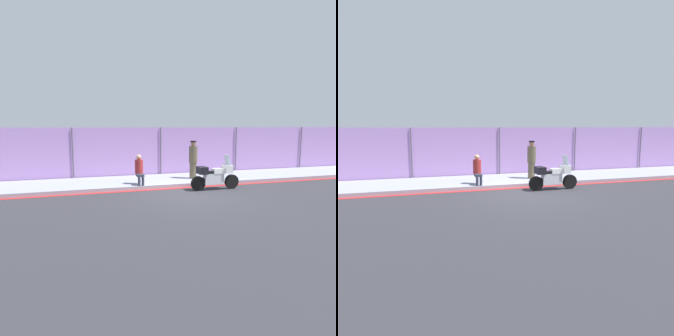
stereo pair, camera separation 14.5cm
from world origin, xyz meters
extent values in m
plane|color=#2D2D33|center=(0.00, 0.00, 0.00)|extent=(120.00, 120.00, 0.00)
cube|color=#8E93A3|center=(0.00, 2.78, 0.08)|extent=(32.59, 2.89, 0.16)
cube|color=red|center=(0.00, 1.24, 0.00)|extent=(32.59, 0.18, 0.01)
cube|color=#AD7FC6|center=(0.00, 4.31, 1.30)|extent=(30.96, 0.08, 2.60)
cylinder|color=#4C4C51|center=(-4.39, 4.21, 1.30)|extent=(0.05, 0.05, 2.60)
cylinder|color=#4C4C51|center=(0.00, 4.21, 1.30)|extent=(0.05, 0.05, 2.60)
cylinder|color=#4C4C51|center=(4.39, 4.21, 1.30)|extent=(0.05, 0.05, 2.60)
cylinder|color=#4C4C51|center=(8.77, 4.21, 1.30)|extent=(0.05, 0.05, 2.60)
cylinder|color=black|center=(2.16, 0.54, 0.31)|extent=(0.61, 0.15, 0.61)
cylinder|color=black|center=(0.60, 0.52, 0.31)|extent=(0.61, 0.15, 0.61)
cube|color=silver|center=(1.30, 0.53, 0.47)|extent=(0.86, 0.29, 0.46)
cube|color=white|center=(1.52, 0.53, 0.79)|extent=(0.52, 0.31, 0.22)
cube|color=black|center=(1.21, 0.53, 0.75)|extent=(0.60, 0.29, 0.10)
cube|color=white|center=(1.92, 0.54, 0.87)|extent=(0.32, 0.48, 0.34)
cube|color=silver|center=(1.92, 0.54, 1.25)|extent=(0.11, 0.42, 0.42)
cube|color=black|center=(0.77, 0.52, 0.85)|extent=(0.36, 0.51, 0.30)
cylinder|color=brown|center=(1.14, 2.49, 0.55)|extent=(0.33, 0.33, 0.77)
cylinder|color=brown|center=(1.14, 2.49, 1.33)|extent=(0.41, 0.41, 0.77)
sphere|color=#A37556|center=(1.14, 2.49, 1.84)|extent=(0.25, 0.25, 0.25)
cylinder|color=black|center=(1.14, 2.49, 1.95)|extent=(0.29, 0.29, 0.06)
cylinder|color=#2D3342|center=(-1.70, 1.43, 0.37)|extent=(0.11, 0.11, 0.42)
cylinder|color=#2D3342|center=(-1.54, 1.43, 0.37)|extent=(0.11, 0.11, 0.42)
cube|color=#2D3342|center=(-1.62, 1.65, 0.59)|extent=(0.30, 0.42, 0.10)
cylinder|color=maroon|center=(-1.62, 1.86, 0.93)|extent=(0.36, 0.36, 0.60)
sphere|color=tan|center=(-1.62, 1.86, 1.34)|extent=(0.22, 0.22, 0.22)
camera|label=1|loc=(-4.09, -10.81, 2.70)|focal=32.00mm
camera|label=2|loc=(-3.95, -10.85, 2.70)|focal=32.00mm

